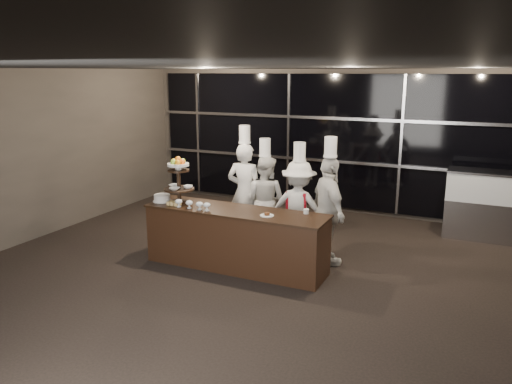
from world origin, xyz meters
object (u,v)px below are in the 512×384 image
at_px(display_case, 485,202).
at_px(chef_d, 328,210).
at_px(buffet_counter, 236,238).
at_px(chef_b, 265,199).
at_px(chef_c, 298,208).
at_px(layer_cake, 162,198).
at_px(chef_a, 245,192).
at_px(display_stand, 179,177).

bearing_deg(display_case, chef_d, -132.79).
relative_size(buffet_counter, chef_d, 1.42).
bearing_deg(buffet_counter, display_case, 42.38).
distance_m(chef_b, chef_c, 0.77).
xyz_separation_m(layer_cake, chef_a, (0.88, 1.21, -0.07)).
bearing_deg(chef_d, chef_b, 159.61).
xyz_separation_m(display_stand, chef_a, (0.58, 1.16, -0.43)).
distance_m(display_case, chef_d, 3.22).
bearing_deg(chef_a, display_stand, -116.66).
xyz_separation_m(layer_cake, chef_d, (2.52, 0.80, -0.11)).
bearing_deg(chef_d, layer_cake, -162.42).
bearing_deg(chef_d, chef_c, 159.63).
height_order(layer_cake, chef_c, chef_c).
height_order(display_stand, display_case, display_stand).
bearing_deg(chef_d, display_case, 47.21).
bearing_deg(chef_a, chef_d, -14.21).
relative_size(buffet_counter, display_case, 2.12).
bearing_deg(display_stand, chef_d, 18.60).
bearing_deg(chef_a, chef_c, -10.80).
xyz_separation_m(chef_b, chef_d, (1.29, -0.48, 0.08)).
bearing_deg(display_stand, chef_c, 30.06).
xyz_separation_m(display_case, chef_d, (-2.19, -2.36, 0.18)).
relative_size(buffet_counter, chef_b, 1.53).
xyz_separation_m(chef_b, chef_c, (0.72, -0.27, 0.00)).
distance_m(buffet_counter, display_stand, 1.33).
bearing_deg(buffet_counter, display_stand, -179.99).
distance_m(chef_a, chef_b, 0.38).
height_order(buffet_counter, chef_a, chef_a).
distance_m(buffet_counter, chef_c, 1.21).
bearing_deg(chef_c, layer_cake, -152.69).
height_order(buffet_counter, chef_d, chef_d).
bearing_deg(display_case, layer_cake, -146.12).
bearing_deg(buffet_counter, chef_d, 31.47).
distance_m(buffet_counter, chef_d, 1.49).
bearing_deg(display_stand, display_case, 35.20).
xyz_separation_m(chef_a, chef_b, (0.35, 0.06, -0.11)).
height_order(buffet_counter, chef_b, chef_b).
height_order(display_case, chef_b, chef_b).
distance_m(chef_a, chef_c, 1.10).
height_order(display_case, chef_d, chef_d).
bearing_deg(chef_d, chef_a, 165.79).
xyz_separation_m(buffet_counter, chef_b, (-0.06, 1.23, 0.33)).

